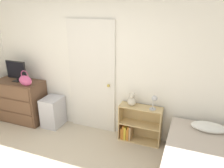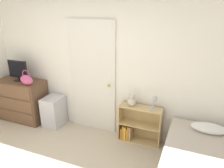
{
  "view_description": "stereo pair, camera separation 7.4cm",
  "coord_description": "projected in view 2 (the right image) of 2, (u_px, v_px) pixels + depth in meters",
  "views": [
    {
      "loc": [
        1.69,
        -1.48,
        2.32
      ],
      "look_at": [
        0.46,
        1.74,
        1.06
      ],
      "focal_mm": 35.0,
      "sensor_mm": 36.0,
      "label": 1
    },
    {
      "loc": [
        1.76,
        -1.45,
        2.32
      ],
      "look_at": [
        0.46,
        1.74,
        1.06
      ],
      "focal_mm": 35.0,
      "sensor_mm": 36.0,
      "label": 2
    }
  ],
  "objects": [
    {
      "name": "wall_back",
      "position": [
        94.0,
        65.0,
        4.0
      ],
      "size": [
        10.0,
        0.06,
        2.55
      ],
      "color": "white",
      "rests_on": "ground_plane"
    },
    {
      "name": "teddy_bear",
      "position": [
        132.0,
        100.0,
        3.74
      ],
      "size": [
        0.15,
        0.15,
        0.23
      ],
      "color": "beige",
      "rests_on": "bookshelf"
    },
    {
      "name": "dresser",
      "position": [
        23.0,
        100.0,
        4.58
      ],
      "size": [
        0.98,
        0.5,
        0.87
      ],
      "color": "brown",
      "rests_on": "ground_plane"
    },
    {
      "name": "bookshelf",
      "position": [
        136.0,
        126.0,
        3.89
      ],
      "size": [
        0.74,
        0.25,
        0.68
      ],
      "color": "tan",
      "rests_on": "ground_plane"
    },
    {
      "name": "door_closed",
      "position": [
        92.0,
        78.0,
        4.04
      ],
      "size": [
        0.92,
        0.09,
        2.09
      ],
      "color": "silver",
      "rests_on": "ground_plane"
    },
    {
      "name": "handbag",
      "position": [
        27.0,
        80.0,
        4.15
      ],
      "size": [
        0.28,
        0.12,
        0.3
      ],
      "color": "#C64C7F",
      "rests_on": "dresser"
    },
    {
      "name": "storage_bin",
      "position": [
        54.0,
        111.0,
        4.4
      ],
      "size": [
        0.35,
        0.42,
        0.59
      ],
      "color": "silver",
      "rests_on": "ground_plane"
    },
    {
      "name": "tv",
      "position": [
        18.0,
        70.0,
        4.37
      ],
      "size": [
        0.46,
        0.16,
        0.41
      ],
      "color": "black",
      "rests_on": "dresser"
    },
    {
      "name": "desk_lamp",
      "position": [
        154.0,
        100.0,
        3.54
      ],
      "size": [
        0.12,
        0.12,
        0.26
      ],
      "color": "#B2B2B7",
      "rests_on": "bookshelf"
    }
  ]
}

